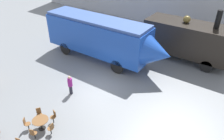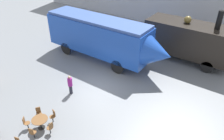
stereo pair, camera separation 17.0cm
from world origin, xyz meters
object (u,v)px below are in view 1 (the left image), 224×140
(streamlined_locomotive, at_px, (104,37))
(cafe_table_near, at_px, (41,121))
(cafe_chair_0, at_px, (51,128))
(visitor_person, at_px, (70,84))
(steam_locomotive, at_px, (188,38))

(streamlined_locomotive, bearing_deg, cafe_table_near, -78.20)
(cafe_table_near, distance_m, cafe_chair_0, 0.86)
(cafe_chair_0, height_order, visitor_person, visitor_person)
(streamlined_locomotive, distance_m, cafe_chair_0, 9.58)
(cafe_table_near, relative_size, cafe_chair_0, 1.11)
(cafe_table_near, xyz_separation_m, cafe_chair_0, (0.86, 0.04, -0.07))
(streamlined_locomotive, relative_size, visitor_person, 7.77)
(steam_locomotive, bearing_deg, visitor_person, -116.93)
(visitor_person, bearing_deg, steam_locomotive, 63.07)
(steam_locomotive, xyz_separation_m, streamlined_locomotive, (-6.07, -4.52, 0.24))
(cafe_chair_0, relative_size, visitor_person, 0.56)
(cafe_chair_0, bearing_deg, steam_locomotive, -106.43)
(cafe_chair_0, xyz_separation_m, visitor_person, (-1.77, 3.49, 0.32))
(streamlined_locomotive, bearing_deg, steam_locomotive, 36.65)
(steam_locomotive, relative_size, streamlined_locomotive, 0.63)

